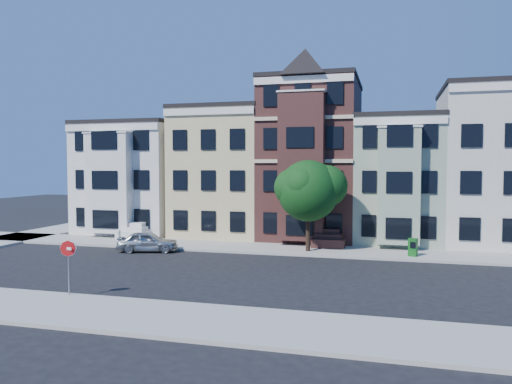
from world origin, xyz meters
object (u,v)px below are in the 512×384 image
(street_tree, at_px, (308,195))
(stop_sign, at_px, (69,264))
(fire_hydrant, at_px, (119,238))
(newspaper_box, at_px, (413,247))
(parked_car, at_px, (148,242))

(street_tree, distance_m, stop_sign, 16.03)
(street_tree, bearing_deg, fire_hydrant, -178.85)
(stop_sign, bearing_deg, fire_hydrant, 122.29)
(newspaper_box, bearing_deg, parked_car, -154.58)
(fire_hydrant, bearing_deg, newspaper_box, 0.16)
(street_tree, relative_size, newspaper_box, 6.62)
(street_tree, distance_m, newspaper_box, 7.20)
(parked_car, height_order, fire_hydrant, parked_car)
(newspaper_box, relative_size, fire_hydrant, 1.41)
(fire_hydrant, bearing_deg, parked_car, -30.81)
(street_tree, relative_size, parked_car, 1.85)
(street_tree, height_order, fire_hydrant, street_tree)
(fire_hydrant, bearing_deg, street_tree, 1.15)
(newspaper_box, bearing_deg, stop_sign, -118.78)
(street_tree, bearing_deg, newspaper_box, -1.92)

